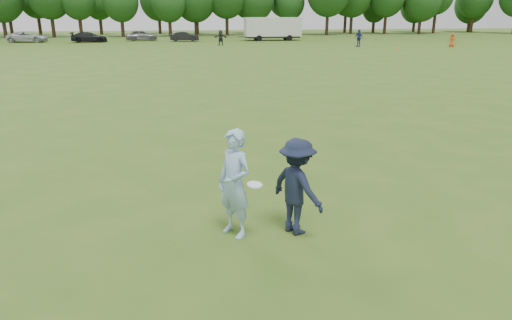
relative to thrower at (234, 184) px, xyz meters
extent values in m
plane|color=#325818|center=(0.70, 0.30, -0.99)|extent=(200.00, 200.00, 0.00)
imported|color=#91BAE1|center=(0.00, 0.00, 0.00)|extent=(0.81, 0.86, 1.98)
imported|color=#181F35|center=(1.12, -0.11, -0.09)|extent=(1.16, 1.34, 1.80)
imported|color=navy|center=(20.93, 45.03, -0.01)|extent=(0.98, 1.24, 1.97)
imported|color=#C64B17|center=(31.52, 42.52, -0.20)|extent=(0.92, 0.87, 1.58)
imported|color=#282828|center=(5.11, 50.09, -0.07)|extent=(1.77, 0.83, 1.84)
imported|color=#BBBCC1|center=(-19.88, 60.52, -0.28)|extent=(5.29, 2.78, 1.42)
imported|color=black|center=(-11.77, 59.15, -0.31)|extent=(4.72, 2.01, 1.36)
imported|color=slate|center=(-4.99, 61.36, -0.24)|extent=(4.58, 2.24, 1.50)
imported|color=black|center=(0.99, 58.83, -0.33)|extent=(4.06, 1.64, 1.31)
cone|color=#EA5D0C|center=(23.10, 39.67, -0.84)|extent=(0.28, 0.28, 0.30)
cylinder|color=white|center=(0.31, -0.29, 0.07)|extent=(0.29, 0.28, 0.07)
cube|color=silver|center=(13.54, 58.88, 0.91)|extent=(8.00, 2.50, 2.60)
cube|color=black|center=(13.54, 58.88, -0.49)|extent=(7.60, 2.30, 0.25)
cylinder|color=black|center=(11.34, 57.63, -0.59)|extent=(0.80, 0.25, 0.80)
cylinder|color=black|center=(11.34, 60.13, -0.59)|extent=(0.80, 0.25, 0.80)
cylinder|color=black|center=(15.74, 57.63, -0.59)|extent=(0.80, 0.25, 0.80)
cylinder|color=black|center=(15.74, 60.13, -0.59)|extent=(0.80, 0.25, 0.80)
cube|color=#333333|center=(9.14, 58.88, -0.44)|extent=(1.20, 0.15, 0.12)
cylinder|color=#332114|center=(-26.69, 73.36, 0.64)|extent=(0.56, 0.56, 3.25)
cylinder|color=#332114|center=(-19.53, 73.77, 0.86)|extent=(0.56, 0.56, 3.71)
cylinder|color=#332114|center=(-15.21, 73.39, 0.74)|extent=(0.56, 0.56, 3.46)
ellipsoid|color=#183B13|center=(-15.21, 73.39, 4.80)|extent=(5.49, 5.49, 6.31)
cylinder|color=#332114|center=(-8.62, 73.25, 0.58)|extent=(0.56, 0.56, 3.14)
ellipsoid|color=#183B13|center=(-8.62, 73.25, 4.61)|extent=(5.78, 5.78, 6.64)
cylinder|color=#332114|center=(-0.91, 72.99, 0.52)|extent=(0.56, 0.56, 3.01)
ellipsoid|color=#183B13|center=(-0.91, 72.99, 4.34)|extent=(5.46, 5.46, 6.28)
cylinder|color=#332114|center=(3.52, 75.37, 0.62)|extent=(0.56, 0.56, 3.23)
cylinder|color=#332114|center=(8.94, 75.27, 0.89)|extent=(0.56, 0.56, 3.77)
cylinder|color=#332114|center=(14.07, 75.86, 0.67)|extent=(0.56, 0.56, 3.33)
cylinder|color=#332114|center=(20.28, 76.11, 0.62)|extent=(0.56, 0.56, 3.22)
ellipsoid|color=#183B13|center=(20.28, 76.11, 4.58)|extent=(5.54, 5.54, 6.37)
cylinder|color=#332114|center=(26.53, 73.17, 1.08)|extent=(0.56, 0.56, 4.15)
cylinder|color=#332114|center=(32.42, 76.69, 0.98)|extent=(0.56, 0.56, 3.95)
cylinder|color=#332114|center=(38.55, 75.30, 0.96)|extent=(0.56, 0.56, 3.90)
cylinder|color=#332114|center=(44.86, 74.07, 0.59)|extent=(0.56, 0.56, 3.16)
cylinder|color=#332114|center=(49.26, 76.49, 1.15)|extent=(0.56, 0.56, 4.29)
cylinder|color=#332114|center=(58.39, 78.06, 0.85)|extent=(0.56, 0.56, 3.68)
cylinder|color=#332114|center=(-29.02, 84.23, 0.82)|extent=(0.56, 0.56, 3.62)
cylinder|color=#332114|center=(-23.54, 81.68, 0.81)|extent=(0.56, 0.56, 3.61)
cylinder|color=#332114|center=(-13.24, 82.22, 0.66)|extent=(0.56, 0.56, 3.29)
ellipsoid|color=#183B13|center=(-13.24, 82.22, 4.56)|extent=(5.30, 5.30, 6.09)
cylinder|color=#332114|center=(-2.80, 83.69, 0.65)|extent=(0.56, 0.56, 3.28)
cylinder|color=#332114|center=(4.15, 82.14, 0.57)|extent=(0.56, 0.56, 3.11)
ellipsoid|color=#183B13|center=(4.15, 82.14, 4.39)|extent=(5.34, 5.34, 6.14)
cylinder|color=#332114|center=(13.58, 83.56, 0.76)|extent=(0.56, 0.56, 3.50)
ellipsoid|color=#183B13|center=(13.58, 83.56, 4.56)|extent=(4.82, 4.82, 5.54)
cylinder|color=#332114|center=(21.35, 84.15, 0.91)|extent=(0.56, 0.56, 3.80)
cylinder|color=#332114|center=(33.42, 82.41, 0.93)|extent=(0.56, 0.56, 3.84)
ellipsoid|color=#183B13|center=(33.42, 82.41, 5.01)|extent=(5.09, 5.09, 5.86)
cylinder|color=#332114|center=(38.95, 81.24, 0.30)|extent=(0.56, 0.56, 2.58)
ellipsoid|color=#183B13|center=(38.95, 81.24, 3.65)|extent=(4.86, 4.86, 5.59)
cylinder|color=#332114|center=(48.42, 82.68, 0.32)|extent=(0.56, 0.56, 2.62)
ellipsoid|color=#183B13|center=(48.42, 82.68, 4.23)|extent=(6.11, 6.11, 7.02)
cylinder|color=#332114|center=(59.99, 81.34, 0.28)|extent=(0.56, 0.56, 2.54)
ellipsoid|color=#183B13|center=(59.99, 81.34, 4.30)|extent=(6.47, 6.47, 7.44)
camera|label=1|loc=(-0.98, -7.52, 2.91)|focal=32.00mm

